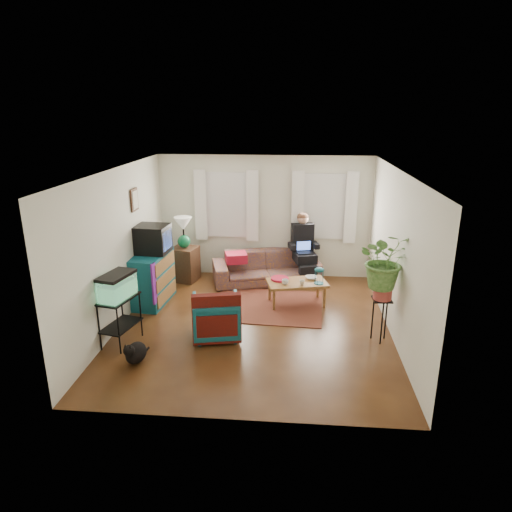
# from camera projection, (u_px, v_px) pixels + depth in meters

# --- Properties ---
(floor) EXTENTS (4.50, 5.00, 0.01)m
(floor) POSITION_uv_depth(u_px,v_px,m) (254.00, 325.00, 7.75)
(floor) COLOR #4F2B14
(floor) RESTS_ON ground
(ceiling) EXTENTS (4.50, 5.00, 0.01)m
(ceiling) POSITION_uv_depth(u_px,v_px,m) (254.00, 171.00, 6.95)
(ceiling) COLOR white
(ceiling) RESTS_ON wall_back
(wall_back) EXTENTS (4.50, 0.01, 2.60)m
(wall_back) POSITION_uv_depth(u_px,v_px,m) (264.00, 217.00, 9.72)
(wall_back) COLOR silver
(wall_back) RESTS_ON floor
(wall_front) EXTENTS (4.50, 0.01, 2.60)m
(wall_front) POSITION_uv_depth(u_px,v_px,m) (233.00, 320.00, 4.98)
(wall_front) COLOR silver
(wall_front) RESTS_ON floor
(wall_left) EXTENTS (0.01, 5.00, 2.60)m
(wall_left) POSITION_uv_depth(u_px,v_px,m) (119.00, 248.00, 7.54)
(wall_left) COLOR silver
(wall_left) RESTS_ON floor
(wall_right) EXTENTS (0.01, 5.00, 2.60)m
(wall_right) POSITION_uv_depth(u_px,v_px,m) (396.00, 255.00, 7.17)
(wall_right) COLOR silver
(wall_right) RESTS_ON floor
(window_left) EXTENTS (1.08, 0.04, 1.38)m
(window_left) POSITION_uv_depth(u_px,v_px,m) (227.00, 205.00, 9.69)
(window_left) COLOR white
(window_left) RESTS_ON wall_back
(window_right) EXTENTS (1.08, 0.04, 1.38)m
(window_right) POSITION_uv_depth(u_px,v_px,m) (324.00, 207.00, 9.52)
(window_right) COLOR white
(window_right) RESTS_ON wall_back
(curtains_left) EXTENTS (1.36, 0.06, 1.50)m
(curtains_left) POSITION_uv_depth(u_px,v_px,m) (226.00, 206.00, 9.62)
(curtains_left) COLOR white
(curtains_left) RESTS_ON wall_back
(curtains_right) EXTENTS (1.36, 0.06, 1.50)m
(curtains_right) POSITION_uv_depth(u_px,v_px,m) (324.00, 207.00, 9.45)
(curtains_right) COLOR white
(curtains_right) RESTS_ON wall_back
(picture_frame) EXTENTS (0.04, 0.32, 0.40)m
(picture_frame) POSITION_uv_depth(u_px,v_px,m) (135.00, 200.00, 8.14)
(picture_frame) COLOR #3D2616
(picture_frame) RESTS_ON wall_left
(area_rug) EXTENTS (2.08, 1.71, 0.01)m
(area_rug) POSITION_uv_depth(u_px,v_px,m) (268.00, 306.00, 8.48)
(area_rug) COLOR brown
(area_rug) RESTS_ON floor
(sofa) EXTENTS (2.35, 1.41, 0.86)m
(sofa) POSITION_uv_depth(u_px,v_px,m) (266.00, 262.00, 9.56)
(sofa) COLOR brown
(sofa) RESTS_ON floor
(seated_person) EXTENTS (0.71, 0.80, 1.31)m
(seated_person) POSITION_uv_depth(u_px,v_px,m) (303.00, 250.00, 9.62)
(seated_person) COLOR black
(seated_person) RESTS_ON sofa
(side_table) EXTENTS (0.59, 0.59, 0.73)m
(side_table) POSITION_uv_depth(u_px,v_px,m) (185.00, 264.00, 9.67)
(side_table) COLOR #3C2516
(side_table) RESTS_ON floor
(table_lamp) EXTENTS (0.44, 0.44, 0.66)m
(table_lamp) POSITION_uv_depth(u_px,v_px,m) (184.00, 233.00, 9.47)
(table_lamp) COLOR white
(table_lamp) RESTS_ON side_table
(dresser) EXTENTS (0.62, 1.11, 0.96)m
(dresser) POSITION_uv_depth(u_px,v_px,m) (152.00, 278.00, 8.52)
(dresser) COLOR #137073
(dresser) RESTS_ON floor
(crt_tv) EXTENTS (0.63, 0.58, 0.51)m
(crt_tv) POSITION_uv_depth(u_px,v_px,m) (152.00, 239.00, 8.39)
(crt_tv) COLOR black
(crt_tv) RESTS_ON dresser
(aquarium_stand) EXTENTS (0.53, 0.75, 0.76)m
(aquarium_stand) POSITION_uv_depth(u_px,v_px,m) (121.00, 321.00, 7.04)
(aquarium_stand) COLOR black
(aquarium_stand) RESTS_ON floor
(aquarium) EXTENTS (0.47, 0.68, 0.40)m
(aquarium) POSITION_uv_depth(u_px,v_px,m) (117.00, 286.00, 6.86)
(aquarium) COLOR #7FD899
(aquarium) RESTS_ON aquarium_stand
(black_cat) EXTENTS (0.35, 0.48, 0.37)m
(black_cat) POSITION_uv_depth(u_px,v_px,m) (136.00, 351.00, 6.55)
(black_cat) COLOR black
(black_cat) RESTS_ON floor
(armchair) EXTENTS (0.85, 0.82, 0.74)m
(armchair) POSITION_uv_depth(u_px,v_px,m) (216.00, 315.00, 7.26)
(armchair) COLOR #106164
(armchair) RESTS_ON floor
(serape_throw) EXTENTS (0.77, 0.33, 0.61)m
(serape_throw) POSITION_uv_depth(u_px,v_px,m) (217.00, 314.00, 6.94)
(serape_throw) COLOR #9E0A0A
(serape_throw) RESTS_ON armchair
(coffee_table) EXTENTS (1.19, 0.82, 0.45)m
(coffee_table) POSITION_uv_depth(u_px,v_px,m) (297.00, 293.00, 8.51)
(coffee_table) COLOR olive
(coffee_table) RESTS_ON floor
(cup_a) EXTENTS (0.15, 0.15, 0.10)m
(cup_a) POSITION_uv_depth(u_px,v_px,m) (285.00, 282.00, 8.30)
(cup_a) COLOR white
(cup_a) RESTS_ON coffee_table
(cup_b) EXTENTS (0.12, 0.12, 0.09)m
(cup_b) POSITION_uv_depth(u_px,v_px,m) (302.00, 283.00, 8.27)
(cup_b) COLOR beige
(cup_b) RESTS_ON coffee_table
(bowl) EXTENTS (0.26, 0.26, 0.05)m
(bowl) POSITION_uv_depth(u_px,v_px,m) (311.00, 278.00, 8.57)
(bowl) COLOR white
(bowl) RESTS_ON coffee_table
(snack_tray) EXTENTS (0.40, 0.40, 0.04)m
(snack_tray) POSITION_uv_depth(u_px,v_px,m) (280.00, 279.00, 8.53)
(snack_tray) COLOR #B21414
(snack_tray) RESTS_ON coffee_table
(birdcage) EXTENTS (0.21, 0.21, 0.31)m
(birdcage) POSITION_uv_depth(u_px,v_px,m) (319.00, 275.00, 8.30)
(birdcage) COLOR #115B6B
(birdcage) RESTS_ON coffee_table
(plant_stand) EXTENTS (0.32, 0.32, 0.71)m
(plant_stand) POSITION_uv_depth(u_px,v_px,m) (380.00, 320.00, 7.12)
(plant_stand) COLOR black
(plant_stand) RESTS_ON floor
(potted_plant) EXTENTS (0.85, 0.75, 0.90)m
(potted_plant) POSITION_uv_depth(u_px,v_px,m) (385.00, 269.00, 6.86)
(potted_plant) COLOR #599947
(potted_plant) RESTS_ON plant_stand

